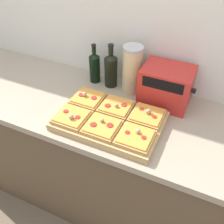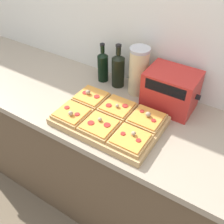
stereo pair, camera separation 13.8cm
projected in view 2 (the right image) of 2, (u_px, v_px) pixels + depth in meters
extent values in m
cube|color=silver|center=(142.00, 27.00, 1.51)|extent=(6.00, 0.06, 2.50)
cube|color=brown|center=(109.00, 160.00, 1.81)|extent=(2.60, 0.64, 0.86)
cube|color=gray|center=(109.00, 110.00, 1.52)|extent=(2.63, 0.67, 0.04)
cube|color=tan|center=(109.00, 121.00, 1.39)|extent=(0.55, 0.37, 0.04)
cube|color=tan|center=(91.00, 97.00, 1.50)|extent=(0.17, 0.16, 0.02)
cube|color=orange|center=(91.00, 95.00, 1.49)|extent=(0.15, 0.15, 0.01)
cylinder|color=maroon|center=(85.00, 93.00, 1.50)|extent=(0.03, 0.03, 0.00)
cylinder|color=maroon|center=(97.00, 96.00, 1.47)|extent=(0.03, 0.03, 0.00)
sphere|color=tan|center=(88.00, 92.00, 1.49)|extent=(0.03, 0.03, 0.03)
cube|color=tan|center=(118.00, 108.00, 1.43)|extent=(0.17, 0.16, 0.02)
cube|color=orange|center=(118.00, 106.00, 1.42)|extent=(0.15, 0.15, 0.01)
cylinder|color=maroon|center=(109.00, 105.00, 1.41)|extent=(0.03, 0.03, 0.00)
cylinder|color=maroon|center=(125.00, 106.00, 1.41)|extent=(0.03, 0.03, 0.00)
sphere|color=tan|center=(117.00, 106.00, 1.40)|extent=(0.02, 0.02, 0.02)
cube|color=tan|center=(147.00, 119.00, 1.36)|extent=(0.17, 0.16, 0.02)
cube|color=orange|center=(147.00, 117.00, 1.35)|extent=(0.15, 0.15, 0.01)
cylinder|color=maroon|center=(142.00, 111.00, 1.37)|extent=(0.02, 0.02, 0.00)
cylinder|color=maroon|center=(154.00, 120.00, 1.32)|extent=(0.02, 0.02, 0.00)
sphere|color=tan|center=(148.00, 114.00, 1.34)|extent=(0.03, 0.03, 0.03)
cube|color=tan|center=(72.00, 114.00, 1.39)|extent=(0.17, 0.16, 0.02)
cube|color=orange|center=(72.00, 112.00, 1.38)|extent=(0.15, 0.15, 0.01)
cylinder|color=maroon|center=(67.00, 107.00, 1.40)|extent=(0.03, 0.03, 0.00)
cylinder|color=maroon|center=(77.00, 114.00, 1.36)|extent=(0.03, 0.03, 0.00)
sphere|color=tan|center=(71.00, 113.00, 1.34)|extent=(0.03, 0.03, 0.03)
cube|color=tan|center=(100.00, 126.00, 1.32)|extent=(0.17, 0.16, 0.02)
cube|color=orange|center=(99.00, 124.00, 1.31)|extent=(0.15, 0.15, 0.01)
cylinder|color=maroon|center=(91.00, 123.00, 1.31)|extent=(0.03, 0.03, 0.00)
cylinder|color=maroon|center=(107.00, 125.00, 1.29)|extent=(0.03, 0.03, 0.00)
sphere|color=tan|center=(100.00, 119.00, 1.31)|extent=(0.02, 0.02, 0.02)
cube|color=tan|center=(130.00, 140.00, 1.24)|extent=(0.17, 0.16, 0.02)
cube|color=orange|center=(131.00, 138.00, 1.23)|extent=(0.15, 0.15, 0.01)
cylinder|color=maroon|center=(123.00, 134.00, 1.25)|extent=(0.02, 0.02, 0.00)
cylinder|color=maroon|center=(138.00, 140.00, 1.21)|extent=(0.02, 0.02, 0.00)
sphere|color=tan|center=(133.00, 133.00, 1.23)|extent=(0.02, 0.02, 0.02)
cylinder|color=black|center=(103.00, 68.00, 1.67)|extent=(0.07, 0.07, 0.17)
cone|color=black|center=(103.00, 54.00, 1.61)|extent=(0.07, 0.07, 0.03)
cylinder|color=black|center=(102.00, 49.00, 1.59)|extent=(0.03, 0.03, 0.05)
cylinder|color=black|center=(102.00, 44.00, 1.57)|extent=(0.03, 0.03, 0.01)
cylinder|color=black|center=(118.00, 72.00, 1.62)|extent=(0.08, 0.08, 0.19)
cone|color=black|center=(118.00, 56.00, 1.55)|extent=(0.08, 0.08, 0.03)
cylinder|color=black|center=(118.00, 50.00, 1.53)|extent=(0.03, 0.03, 0.05)
cylinder|color=black|center=(119.00, 45.00, 1.51)|extent=(0.03, 0.03, 0.01)
cylinder|color=beige|center=(138.00, 73.00, 1.54)|extent=(0.11, 0.11, 0.28)
cylinder|color=#B2B2B7|center=(140.00, 50.00, 1.44)|extent=(0.12, 0.12, 0.02)
cube|color=red|center=(171.00, 90.00, 1.44)|extent=(0.28, 0.21, 0.22)
cube|color=black|center=(165.00, 89.00, 1.34)|extent=(0.22, 0.01, 0.06)
cube|color=black|center=(198.00, 97.00, 1.38)|extent=(0.02, 0.02, 0.02)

